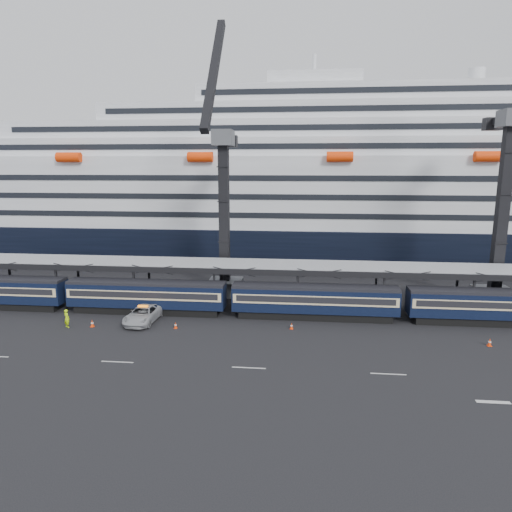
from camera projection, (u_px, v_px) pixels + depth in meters
The scene contains 12 objects.
ground at pixel (402, 356), 42.58m from camera, with size 260.00×260.00×0.00m, color black.
train at pixel (344, 301), 52.37m from camera, with size 133.05×3.00×4.05m.
canopy at pixel (381, 268), 55.21m from camera, with size 130.00×6.25×5.53m.
cruise_ship at pixel (349, 193), 85.15m from camera, with size 214.09×28.84×34.00m.
crane_dark_near at pixel (224, 208), 60.39m from camera, with size 4.50×17.75×35.08m.
crane_dark_mid at pixel (505, 200), 55.63m from camera, with size 4.50×18.24×39.64m.
pickup_truck at pixel (143, 314), 51.67m from camera, with size 2.98×6.46×1.80m, color #9FA1A6.
worker at pixel (67, 318), 49.93m from camera, with size 0.75×0.49×2.06m, color #C7FF0D.
traffic_cone_b at pixel (92, 323), 50.22m from camera, with size 0.41×0.41×0.82m.
traffic_cone_c at pixel (176, 325), 49.74m from camera, with size 0.36×0.36×0.72m.
traffic_cone_d at pixel (292, 326), 49.56m from camera, with size 0.35×0.35×0.70m.
traffic_cone_e at pixel (490, 342), 44.86m from camera, with size 0.40×0.40×0.81m.
Camera 1 is at (-9.55, -41.12, 17.48)m, focal length 32.00 mm.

